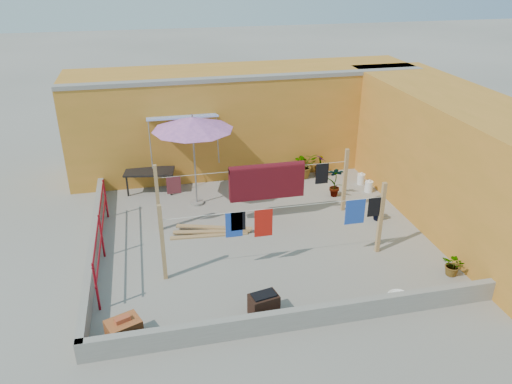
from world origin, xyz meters
TOP-DOWN VIEW (x-y plane):
  - ground at (0.00, 0.00)m, footprint 80.00×80.00m
  - wall_back at (0.50, 4.69)m, footprint 11.00×3.27m
  - wall_right at (5.20, 0.00)m, footprint 2.40×9.00m
  - parapet_front at (0.00, -3.58)m, footprint 8.30×0.16m
  - parapet_left at (-4.08, 0.00)m, footprint 0.16×7.30m
  - red_railing at (-3.85, -0.20)m, footprint 0.05×4.20m
  - clothesline_rig at (0.28, 0.56)m, footprint 5.09×2.35m
  - patio_umbrella at (-1.41, 2.08)m, footprint 2.71×2.71m
  - outdoor_table at (-2.65, 3.20)m, footprint 1.53×0.95m
  - brick_stack at (-3.35, -3.20)m, footprint 0.72×0.63m
  - lumber_pile at (-1.24, 0.30)m, footprint 2.09×0.74m
  - brazier at (-0.69, -3.06)m, footprint 0.61×0.47m
  - white_basin at (2.15, -3.20)m, footprint 0.49×0.49m
  - water_jug_a at (3.70, 1.75)m, footprint 0.24×0.24m
  - water_jug_b at (3.70, 2.32)m, footprint 0.24×0.24m
  - green_hose at (1.82, 3.20)m, footprint 0.52×0.52m
  - plant_back_a at (2.14, 3.20)m, footprint 0.80×0.70m
  - plant_back_b at (2.68, 3.20)m, footprint 0.46×0.46m
  - plant_right_a at (2.60, 1.69)m, footprint 0.57×0.47m
  - plant_right_b at (3.18, 0.03)m, footprint 0.43×0.47m
  - plant_right_c at (3.70, -2.68)m, footprint 0.62×0.63m

SIDE VIEW (x-z plane):
  - ground at x=0.00m, z-range 0.00..0.00m
  - green_hose at x=1.82m, z-range 0.00..0.07m
  - white_basin at x=2.15m, z-range 0.00..0.09m
  - lumber_pile at x=-1.24m, z-range 0.00..0.13m
  - water_jug_b at x=3.70m, z-range -0.02..0.35m
  - water_jug_a at x=3.70m, z-range -0.02..0.36m
  - parapet_front at x=0.00m, z-range 0.00..0.44m
  - parapet_left at x=-4.08m, z-range 0.00..0.44m
  - brick_stack at x=-3.35m, z-range -0.04..0.49m
  - brazier at x=-0.69m, z-range -0.01..0.49m
  - plant_right_c at x=3.70m, z-range 0.00..0.53m
  - plant_right_b at x=3.18m, z-range 0.00..0.68m
  - plant_back_b at x=2.68m, z-range 0.00..0.71m
  - plant_back_a at x=2.14m, z-range 0.00..0.84m
  - plant_right_a at x=2.60m, z-range 0.00..0.94m
  - outdoor_table at x=-2.65m, z-range 0.27..0.94m
  - red_railing at x=-3.85m, z-range 0.17..1.27m
  - clothesline_rig at x=0.28m, z-range 0.15..1.95m
  - wall_right at x=5.20m, z-range 0.00..3.20m
  - wall_back at x=0.50m, z-range 0.00..3.21m
  - patio_umbrella at x=-1.41m, z-range 1.05..3.68m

